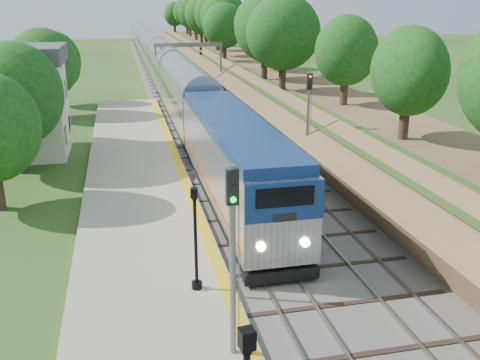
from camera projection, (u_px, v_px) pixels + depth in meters
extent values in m
cube|color=#4C4944|center=(181.00, 87.00, 71.19)|extent=(9.50, 170.00, 0.12)
cube|color=gray|center=(161.00, 87.00, 70.59)|extent=(0.08, 170.00, 0.16)
cube|color=gray|center=(172.00, 87.00, 70.88)|extent=(0.08, 170.00, 0.16)
cube|color=gray|center=(191.00, 86.00, 71.41)|extent=(0.08, 170.00, 0.16)
cube|color=gray|center=(201.00, 86.00, 71.70)|extent=(0.08, 170.00, 0.16)
cube|color=#9F9780|center=(142.00, 212.00, 28.96)|extent=(6.40, 68.00, 0.38)
cube|color=gold|center=(194.00, 204.00, 29.48)|extent=(0.55, 68.00, 0.01)
cube|color=brown|center=(250.00, 74.00, 72.68)|extent=(9.00, 170.00, 3.00)
cube|color=brown|center=(222.00, 77.00, 71.94)|extent=(4.47, 170.00, 4.54)
cylinder|color=#332316|center=(468.00, 151.00, 25.21)|extent=(0.60, 0.60, 2.62)
sphere|color=#113D10|center=(479.00, 75.00, 24.08)|extent=(5.70, 5.70, 5.70)
cylinder|color=#332316|center=(240.00, 54.00, 71.47)|extent=(0.60, 0.60, 2.62)
sphere|color=#113D10|center=(240.00, 26.00, 70.34)|extent=(5.70, 5.70, 5.70)
cylinder|color=#332316|center=(191.00, 33.00, 117.74)|extent=(0.60, 0.60, 2.62)
sphere|color=#113D10|center=(190.00, 16.00, 116.60)|extent=(5.70, 5.70, 5.70)
cube|color=white|center=(8.00, 111.00, 39.08)|extent=(8.00, 6.00, 6.80)
cube|color=#4A4D51|center=(1.00, 55.00, 37.80)|extent=(8.60, 6.60, 1.20)
cube|color=black|center=(66.00, 135.00, 38.75)|extent=(0.05, 1.10, 1.30)
cube|color=black|center=(70.00, 124.00, 42.08)|extent=(0.05, 1.10, 1.30)
cube|color=black|center=(62.00, 96.00, 37.86)|extent=(0.05, 1.10, 1.30)
cube|color=black|center=(66.00, 89.00, 41.19)|extent=(0.05, 1.10, 1.30)
cylinder|color=slate|center=(156.00, 69.00, 64.87)|extent=(0.24, 0.24, 6.20)
cylinder|color=slate|center=(221.00, 68.00, 66.52)|extent=(0.24, 0.24, 6.20)
cube|color=slate|center=(188.00, 45.00, 64.79)|extent=(8.40, 0.25, 0.50)
cube|color=black|center=(168.00, 52.00, 64.37)|extent=(0.30, 0.20, 0.90)
cube|color=black|center=(201.00, 51.00, 65.19)|extent=(0.30, 0.20, 0.90)
cylinder|color=#332316|center=(33.00, 152.00, 36.48)|extent=(0.60, 0.60, 2.45)
sphere|color=#113D10|center=(27.00, 104.00, 35.42)|extent=(5.32, 5.32, 5.32)
cylinder|color=#332316|center=(57.00, 108.00, 51.29)|extent=(0.60, 0.60, 2.45)
sphere|color=#113D10|center=(53.00, 73.00, 50.23)|extent=(5.32, 5.32, 5.32)
cube|color=black|center=(234.00, 194.00, 30.32)|extent=(2.93, 18.37, 0.64)
cube|color=#B7BAC1|center=(233.00, 159.00, 29.65)|extent=(3.19, 19.13, 3.61)
cube|color=navy|center=(233.00, 122.00, 29.00)|extent=(3.06, 18.37, 0.47)
cube|color=navy|center=(285.00, 202.00, 20.45)|extent=(3.16, 0.10, 1.59)
cube|color=black|center=(285.00, 197.00, 20.34)|extent=(2.34, 0.06, 0.80)
cube|color=#A9102A|center=(233.00, 179.00, 30.04)|extent=(3.21, 18.75, 0.11)
cube|color=#B7BAC1|center=(187.00, 100.00, 49.00)|extent=(3.19, 21.26, 4.15)
cube|color=#B7BAC1|center=(166.00, 71.00, 69.23)|extent=(3.19, 21.26, 4.15)
cube|color=#B7BAC1|center=(154.00, 55.00, 89.45)|extent=(3.19, 21.26, 4.15)
cube|color=#B7BAC1|center=(147.00, 45.00, 109.67)|extent=(3.19, 21.26, 4.15)
cube|color=#B7BAC1|center=(142.00, 38.00, 129.90)|extent=(3.19, 21.26, 4.15)
cube|color=#B7BAC1|center=(139.00, 33.00, 150.12)|extent=(3.19, 21.26, 4.15)
cube|color=black|center=(247.00, 339.00, 10.32)|extent=(0.33, 0.33, 0.42)
cube|color=silver|center=(247.00, 339.00, 10.32)|extent=(0.24, 0.24, 0.32)
cylinder|color=black|center=(197.00, 285.00, 20.83)|extent=(0.41, 0.41, 0.28)
cylinder|color=black|center=(196.00, 242.00, 20.25)|extent=(0.13, 0.13, 3.64)
cube|color=black|center=(194.00, 193.00, 19.61)|extent=(0.32, 0.32, 0.37)
cube|color=silver|center=(194.00, 193.00, 19.61)|extent=(0.23, 0.23, 0.28)
cylinder|color=slate|center=(233.00, 264.00, 16.10)|extent=(0.19, 0.19, 6.25)
cube|color=black|center=(232.00, 187.00, 15.31)|extent=(0.37, 0.24, 1.08)
cylinder|color=#0CE526|center=(233.00, 188.00, 15.18)|extent=(0.17, 0.06, 0.17)
cylinder|color=slate|center=(308.00, 121.00, 35.64)|extent=(0.19, 0.19, 6.56)
cube|color=black|center=(309.00, 82.00, 34.79)|extent=(0.36, 0.23, 1.06)
cylinder|color=#FF0C0C|center=(310.00, 82.00, 34.66)|extent=(0.17, 0.06, 0.17)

